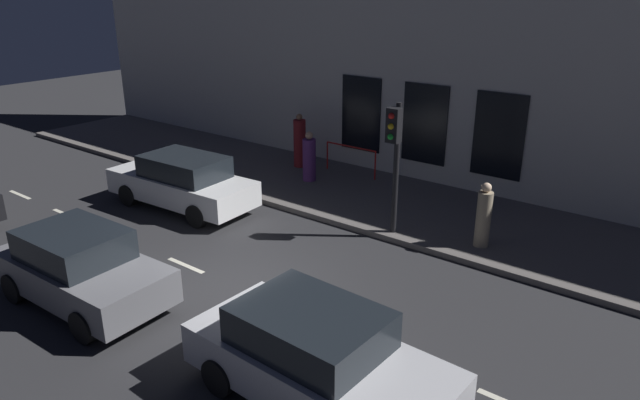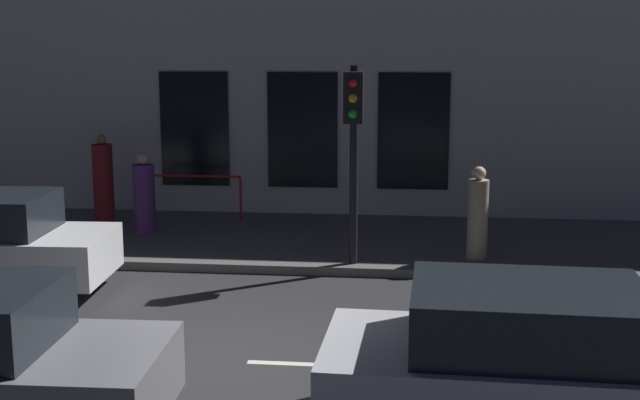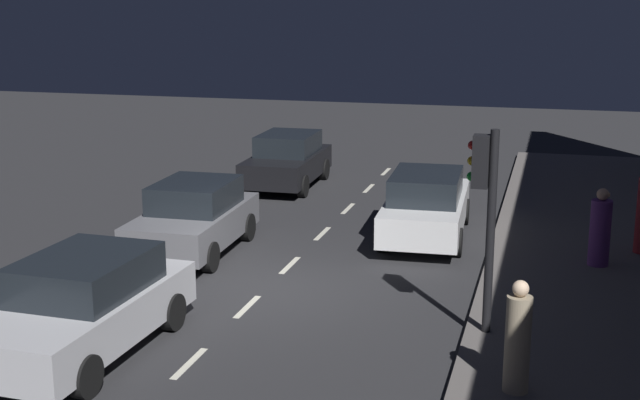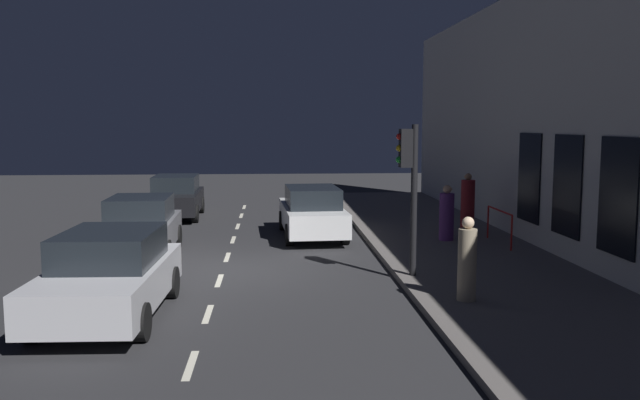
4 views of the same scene
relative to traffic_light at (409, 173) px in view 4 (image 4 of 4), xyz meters
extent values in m
plane|color=#28282B|center=(-4.22, 1.41, -2.46)|extent=(60.00, 60.00, 0.00)
cube|color=#5B5654|center=(2.03, 1.41, -2.38)|extent=(4.50, 32.00, 0.15)
cube|color=beige|center=(4.58, 1.41, 1.26)|extent=(0.60, 32.00, 7.43)
cube|color=black|center=(4.25, -1.00, -0.45)|extent=(0.04, 1.53, 2.51)
cube|color=black|center=(4.25, 1.41, -0.45)|extent=(0.04, 1.53, 2.51)
cube|color=black|center=(4.25, 3.81, -0.45)|extent=(0.04, 1.53, 2.51)
cube|color=beige|center=(-4.22, -4.79, -2.45)|extent=(0.12, 1.20, 0.01)
cube|color=beige|center=(-4.22, -2.19, -2.45)|extent=(0.12, 1.20, 0.01)
cube|color=beige|center=(-4.22, 0.41, -2.45)|extent=(0.12, 1.20, 0.01)
cube|color=beige|center=(-4.22, 3.01, -2.45)|extent=(0.12, 1.20, 0.01)
cube|color=beige|center=(-4.22, 5.61, -2.45)|extent=(0.12, 1.20, 0.01)
cube|color=beige|center=(-4.22, 8.21, -2.45)|extent=(0.12, 1.20, 0.01)
cube|color=beige|center=(-4.22, 10.81, -2.45)|extent=(0.12, 1.20, 0.01)
cube|color=beige|center=(-4.22, 13.41, -2.45)|extent=(0.12, 1.20, 0.01)
cylinder|color=black|center=(0.12, 0.00, -0.62)|extent=(0.14, 0.14, 3.37)
cube|color=black|center=(-0.08, 0.00, 0.54)|extent=(0.26, 0.32, 0.84)
sphere|color=red|center=(-0.22, 0.00, 0.79)|extent=(0.15, 0.15, 0.15)
sphere|color=gold|center=(-0.22, 0.00, 0.54)|extent=(0.15, 0.15, 0.15)
sphere|color=green|center=(-0.22, 0.00, 0.29)|extent=(0.15, 0.15, 0.15)
cube|color=#B7B7BC|center=(-5.99, -2.29, -1.83)|extent=(2.02, 4.38, 0.70)
cube|color=black|center=(-5.98, -2.11, -1.18)|extent=(1.73, 2.30, 0.60)
cylinder|color=black|center=(-5.15, -3.65, -2.14)|extent=(0.24, 0.65, 0.64)
cylinder|color=black|center=(-6.91, -3.59, -2.14)|extent=(0.24, 0.65, 0.64)
cylinder|color=black|center=(-5.06, -0.98, -2.14)|extent=(0.24, 0.65, 0.64)
cylinder|color=black|center=(-6.82, -0.92, -2.14)|extent=(0.24, 0.65, 0.64)
cube|color=slate|center=(-6.55, 3.34, -1.83)|extent=(1.91, 3.98, 0.70)
cube|color=black|center=(-6.56, 3.50, -1.18)|extent=(1.64, 2.09, 0.60)
cylinder|color=black|center=(-5.68, 2.15, -2.14)|extent=(0.24, 0.65, 0.64)
cylinder|color=black|center=(-7.35, 2.10, -2.14)|extent=(0.24, 0.65, 0.64)
cylinder|color=black|center=(-5.76, 4.58, -2.14)|extent=(0.24, 0.65, 0.64)
cylinder|color=black|center=(-7.42, 4.53, -2.14)|extent=(0.24, 0.65, 0.64)
cube|color=silver|center=(-1.79, 5.98, -1.83)|extent=(1.99, 4.64, 0.70)
cube|color=black|center=(-1.79, 5.79, -1.18)|extent=(1.66, 2.44, 0.60)
cylinder|color=black|center=(-2.68, 7.34, -2.14)|extent=(0.25, 0.65, 0.64)
cylinder|color=black|center=(-1.05, 7.43, -2.14)|extent=(0.25, 0.65, 0.64)
cylinder|color=black|center=(-2.54, 4.52, -2.14)|extent=(0.25, 0.65, 0.64)
cylinder|color=black|center=(-0.91, 4.61, -2.14)|extent=(0.25, 0.65, 0.64)
cube|color=black|center=(-6.64, 10.43, -1.83)|extent=(1.88, 4.12, 0.70)
cube|color=black|center=(-6.65, 10.59, -1.18)|extent=(1.62, 2.16, 0.60)
cylinder|color=black|center=(-5.78, 9.18, -2.14)|extent=(0.24, 0.65, 0.64)
cylinder|color=black|center=(-7.44, 9.14, -2.14)|extent=(0.24, 0.65, 0.64)
cylinder|color=black|center=(-5.84, 11.71, -2.14)|extent=(0.24, 0.65, 0.64)
cylinder|color=black|center=(-7.50, 11.67, -2.14)|extent=(0.24, 0.65, 0.64)
cylinder|color=gray|center=(0.70, -2.14, -1.61)|extent=(0.40, 0.40, 1.39)
sphere|color=beige|center=(0.70, -2.14, -0.80)|extent=(0.23, 0.23, 0.23)
cube|color=beige|center=(0.69, -2.03, -0.80)|extent=(0.07, 0.05, 0.07)
cylinder|color=#5B2D70|center=(2.02, 4.28, -1.62)|extent=(0.45, 0.45, 1.37)
sphere|color=tan|center=(2.02, 4.28, -0.81)|extent=(0.25, 0.25, 0.25)
cube|color=tan|center=(2.14, 4.29, -0.81)|extent=(0.05, 0.07, 0.07)
cylinder|color=maroon|center=(3.00, 5.48, -1.48)|extent=(0.52, 0.52, 1.64)
sphere|color=#936B4C|center=(3.00, 5.48, -0.56)|extent=(0.21, 0.21, 0.21)
cube|color=#936B4C|center=(2.91, 5.51, -0.56)|extent=(0.05, 0.07, 0.06)
cylinder|color=red|center=(3.35, 2.61, -1.83)|extent=(0.05, 0.05, 0.95)
cylinder|color=red|center=(3.35, 4.54, -1.83)|extent=(0.05, 0.05, 0.95)
cylinder|color=red|center=(3.35, 3.58, -1.36)|extent=(0.05, 1.93, 0.05)
camera|label=1|loc=(-11.89, -6.84, 3.79)|focal=32.48mm
camera|label=2|loc=(-13.96, -0.95, 1.43)|focal=47.47mm
camera|label=3|loc=(1.04, -13.61, 3.08)|focal=48.43mm
camera|label=4|loc=(-2.98, -14.17, 1.09)|focal=36.70mm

